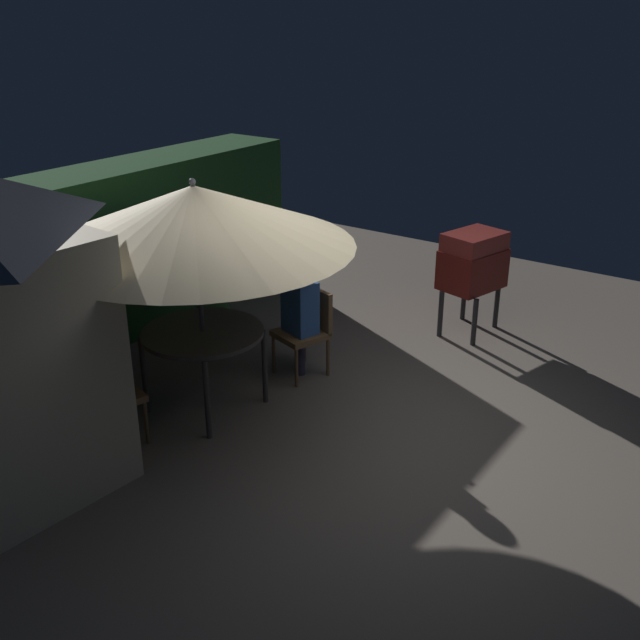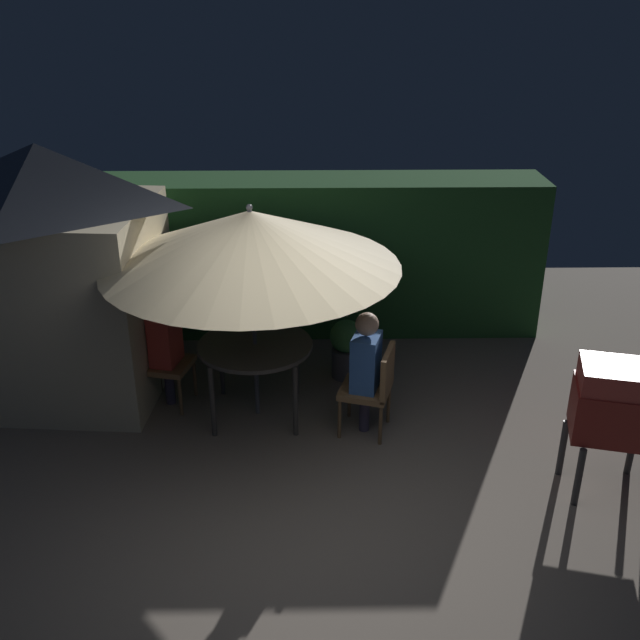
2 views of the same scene
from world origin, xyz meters
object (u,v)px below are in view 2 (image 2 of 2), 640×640
(bbq_grill, at_px, (618,404))
(person_in_red, at_px, (165,336))
(patio_table, at_px, (255,350))
(chair_near_shed, at_px, (159,358))
(patio_umbrella, at_px, (251,239))
(garden_shed, at_px, (55,272))
(chair_far_side, at_px, (374,385))
(potted_plant_by_shed, at_px, (346,347))
(person_in_blue, at_px, (366,359))

(bbq_grill, height_order, person_in_red, person_in_red)
(patio_table, bearing_deg, chair_near_shed, 166.61)
(patio_umbrella, relative_size, chair_near_shed, 3.11)
(chair_near_shed, bearing_deg, garden_shed, 163.01)
(patio_table, relative_size, chair_far_side, 1.26)
(potted_plant_by_shed, distance_m, person_in_blue, 1.17)
(garden_shed, xyz_separation_m, chair_far_side, (3.19, -0.90, -0.83))
(garden_shed, relative_size, bbq_grill, 2.20)
(bbq_grill, xyz_separation_m, potted_plant_by_shed, (-2.14, 2.04, -0.49))
(chair_near_shed, height_order, person_in_blue, person_in_blue)
(potted_plant_by_shed, height_order, person_in_red, person_in_red)
(chair_near_shed, height_order, person_in_red, person_in_red)
(bbq_grill, distance_m, person_in_red, 4.27)
(patio_table, relative_size, bbq_grill, 0.94)
(garden_shed, distance_m, bbq_grill, 5.46)
(patio_umbrella, height_order, potted_plant_by_shed, patio_umbrella)
(bbq_grill, bearing_deg, chair_far_side, 154.36)
(person_in_red, bearing_deg, chair_near_shed, 166.61)
(chair_near_shed, relative_size, potted_plant_by_shed, 1.33)
(garden_shed, relative_size, chair_near_shed, 2.93)
(garden_shed, height_order, chair_near_shed, garden_shed)
(person_in_blue, bearing_deg, patio_umbrella, 163.17)
(person_in_blue, bearing_deg, patio_table, 163.17)
(patio_table, distance_m, bbq_grill, 3.33)
(chair_far_side, bearing_deg, chair_near_shed, 164.77)
(garden_shed, distance_m, patio_table, 2.21)
(patio_umbrella, xyz_separation_m, potted_plant_by_shed, (0.94, 0.76, -1.51))
(bbq_grill, relative_size, person_in_blue, 0.95)
(person_in_blue, bearing_deg, potted_plant_by_shed, 96.64)
(patio_table, distance_m, person_in_red, 0.95)
(patio_table, xyz_separation_m, bbq_grill, (3.08, -1.27, 0.12))
(chair_near_shed, bearing_deg, chair_far_side, -15.23)
(patio_table, height_order, person_in_blue, person_in_blue)
(garden_shed, xyz_separation_m, potted_plant_by_shed, (2.98, 0.21, -0.98))
(garden_shed, relative_size, chair_far_side, 2.93)
(chair_near_shed, xyz_separation_m, potted_plant_by_shed, (1.95, 0.52, -0.16))
(patio_table, bearing_deg, potted_plant_by_shed, 39.11)
(potted_plant_by_shed, bearing_deg, bbq_grill, -43.63)
(potted_plant_by_shed, bearing_deg, chair_far_side, -79.37)
(potted_plant_by_shed, height_order, person_in_blue, person_in_blue)
(potted_plant_by_shed, bearing_deg, garden_shed, -176.01)
(person_in_red, bearing_deg, bbq_grill, -20.46)
(patio_table, height_order, bbq_grill, bbq_grill)
(bbq_grill, relative_size, person_in_red, 0.95)
(chair_far_side, xyz_separation_m, potted_plant_by_shed, (-0.21, 1.11, -0.16))
(patio_table, xyz_separation_m, patio_umbrella, (0.00, 0.00, 1.15))
(bbq_grill, distance_m, chair_far_side, 2.16)
(patio_table, distance_m, person_in_blue, 1.12)
(patio_table, bearing_deg, bbq_grill, -22.47)
(chair_near_shed, distance_m, person_in_blue, 2.16)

